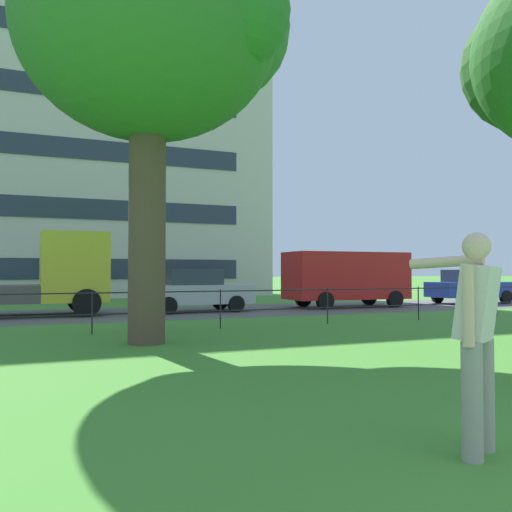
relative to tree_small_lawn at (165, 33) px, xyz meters
The scene contains 9 objects.
street_strip 10.38m from the tree_small_lawn, 76.27° to the left, with size 80.00×6.32×0.01m, color #565454.
park_fence 6.43m from the tree_small_lawn, 45.26° to the left, with size 31.53×0.04×1.00m.
tree_small_lawn is the anchor object (origin of this frame).
person_thrower 9.64m from the tree_small_lawn, 85.60° to the right, with size 0.47×0.88×1.75m.
flatbed_truck_right 9.96m from the tree_small_lawn, 108.10° to the left, with size 7.31×2.45×2.75m.
car_silver_far_right 10.08m from the tree_small_lawn, 68.89° to the left, with size 4.04×1.89×1.54m.
panel_van_center 13.36m from the tree_small_lawn, 39.60° to the left, with size 5.05×2.20×2.24m.
car_blue_far_left 18.86m from the tree_small_lawn, 25.98° to the left, with size 4.04×1.90×1.54m.
apartment_building_background 25.54m from the tree_small_lawn, 98.60° to the left, with size 30.47×12.25×19.67m.
Camera 1 is at (-4.61, 0.34, 1.44)m, focal length 38.10 mm.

